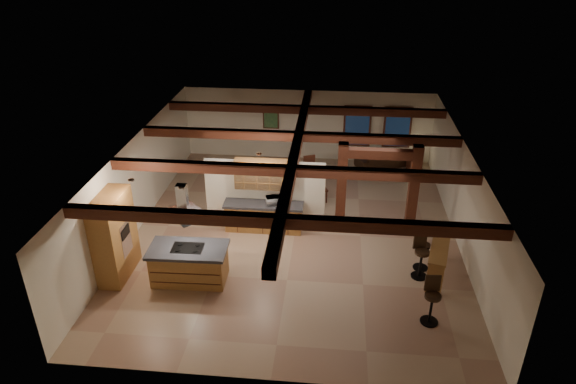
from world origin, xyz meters
name	(u,v)px	position (x,y,z in m)	size (l,w,h in m)	color
ground	(295,233)	(0.00, 0.00, 0.00)	(12.00, 12.00, 0.00)	tan
room_walls	(295,182)	(0.00, 0.00, 1.78)	(12.00, 12.00, 12.00)	silver
ceiling_beams	(295,152)	(0.00, 0.00, 2.76)	(10.00, 12.00, 0.28)	#3C140F
timber_posts	(378,179)	(2.50, 0.50, 1.76)	(2.50, 0.30, 2.90)	#3C140F
partition_wall	(265,193)	(-1.00, 0.50, 1.10)	(3.80, 0.18, 2.20)	silver
pantry_cabinet	(114,236)	(-4.67, -2.60, 1.20)	(0.67, 1.60, 2.40)	#9F6B33
back_counter	(264,216)	(-1.00, 0.11, 0.48)	(2.50, 0.66, 0.94)	#9F6B33
upper_display_cabinet	(264,174)	(-1.00, 0.31, 1.85)	(1.80, 0.36, 0.95)	#9F6B33
range_hood	(185,223)	(-2.64, -2.70, 1.78)	(1.10, 1.10, 1.40)	silver
back_windows	(377,127)	(2.80, 5.93, 1.50)	(2.70, 0.07, 1.70)	#3C140F
framed_art	(271,119)	(-1.50, 5.94, 1.70)	(0.65, 0.05, 0.85)	#3C140F
recessed_cans	(193,173)	(-2.53, -1.93, 2.87)	(3.16, 2.46, 0.03)	silver
kitchen_island	(189,264)	(-2.64, -2.70, 0.52)	(2.12, 1.17, 1.04)	#9F6B33
dining_table	(294,186)	(-0.25, 2.60, 0.34)	(1.92, 1.07, 0.67)	#391C0E
sofa	(383,158)	(3.12, 5.50, 0.32)	(2.19, 0.86, 0.64)	black
microwave	(274,200)	(-0.67, 0.11, 1.07)	(0.47, 0.32, 0.26)	silver
bar_counter	(439,256)	(4.09, -1.85, 0.65)	(0.90, 1.89, 0.96)	#9F6B33
side_table	(413,164)	(4.28, 5.20, 0.26)	(0.41, 0.41, 0.52)	#3C140F
table_lamp	(415,153)	(4.28, 5.20, 0.73)	(0.26, 0.26, 0.30)	black
bar_stool_a	(432,300)	(3.62, -3.77, 0.64)	(0.44, 0.44, 1.26)	black
bar_stool_b	(421,256)	(3.60, -1.92, 0.65)	(0.47, 0.49, 1.28)	black
bar_stool_c	(422,249)	(3.69, -1.51, 0.62)	(0.45, 0.46, 1.22)	black
dining_chairs	(294,179)	(-0.25, 2.60, 0.63)	(2.47, 2.47, 1.24)	#3C140F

